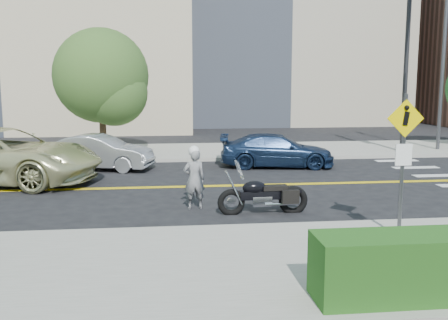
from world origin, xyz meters
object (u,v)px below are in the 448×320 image
motorcyclist (194,177)px  suv (1,156)px  pedestrian_sign (403,152)px  parked_car_silver (99,152)px  parked_car_blue (277,151)px  motorcycle (264,187)px

motorcyclist → suv: bearing=-42.1°
pedestrian_sign → parked_car_silver: 12.36m
motorcyclist → parked_car_blue: (3.59, 6.27, -0.21)m
pedestrian_sign → suv: bearing=143.3°
motorcycle → parked_car_silver: 8.66m
pedestrian_sign → parked_car_silver: pedestrian_sign is taller
motorcyclist → parked_car_silver: motorcyclist is taller
motorcyclist → pedestrian_sign: bearing=132.3°
pedestrian_sign → suv: (-10.28, 7.65, -1.04)m
parked_car_blue → suv: bearing=109.8°
motorcyclist → suv: (-6.15, 4.20, 0.07)m
parked_car_silver → parked_car_blue: 6.83m
suv → parked_car_blue: suv is taller
motorcycle → parked_car_blue: 7.21m
motorcyclist → suv: 7.44m
motorcyclist → parked_car_blue: bearing=-127.6°
motorcyclist → parked_car_silver: size_ratio=0.42×
motorcycle → parked_car_blue: size_ratio=0.51×
motorcycle → suv: size_ratio=0.34×
suv → parked_car_silver: 3.65m
parked_car_blue → motorcycle: bearing=172.9°
pedestrian_sign → motorcycle: bearing=131.0°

